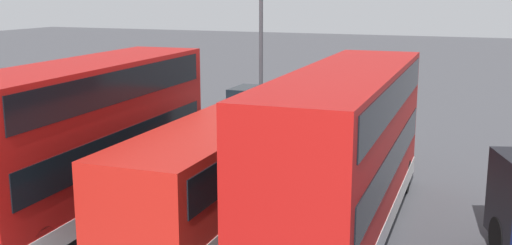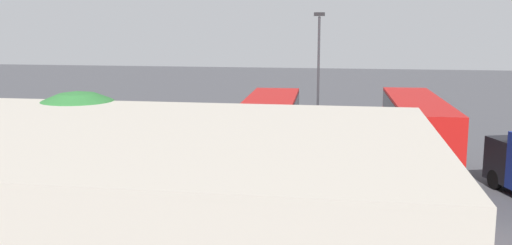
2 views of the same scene
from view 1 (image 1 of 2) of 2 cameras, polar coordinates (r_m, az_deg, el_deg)
The scene contains 9 objects.
ground_plane at distance 30.20m, azimuth -0.48°, elevation -0.60°, with size 140.00×140.00×0.00m, color #47474C.
bus_double_decker_near_end at distance 16.79m, azimuth 8.27°, elevation -2.32°, with size 2.94×11.53×4.55m.
bus_single_deck_second at distance 17.88m, azimuth -3.27°, elevation -4.08°, with size 2.82×10.23×2.95m.
bus_double_decker_third at distance 18.96m, azimuth -15.15°, elevation -0.97°, with size 3.09×10.73×4.55m.
bus_single_deck_fourth at distance 21.85m, azimuth -22.08°, elevation -1.99°, with size 3.30×10.54×2.95m.
car_hatchback_silver at distance 34.22m, azimuth -0.60°, elevation 2.09°, with size 1.89×4.18×1.43m.
car_small_green at distance 33.69m, azimuth -18.29°, elevation 1.32°, with size 4.51×3.74×1.43m.
lamp_post_tall at distance 25.58m, azimuth 0.47°, elevation 9.02°, with size 0.70×0.30×9.11m.
waste_bin_yellow at distance 26.33m, azimuth 8.34°, elevation -1.53°, with size 0.60×0.60×0.95m, color yellow.
Camera 1 is at (-11.15, 27.29, 6.54)m, focal length 43.46 mm.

